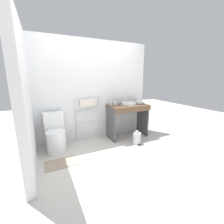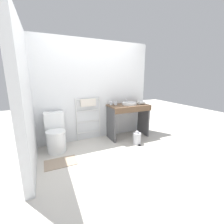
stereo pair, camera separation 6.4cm
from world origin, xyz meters
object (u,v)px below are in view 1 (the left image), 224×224
(towel_radiator, at_px, (88,110))
(cup_near_wall, at_px, (111,103))
(toilet, at_px, (55,136))
(sink_basin, at_px, (129,103))
(hair_dryer, at_px, (141,103))
(cup_near_edge, at_px, (115,103))
(trash_bin, at_px, (137,138))

(towel_radiator, height_order, cup_near_wall, towel_radiator)
(toilet, bearing_deg, sink_basin, 1.09)
(towel_radiator, distance_m, hair_dryer, 1.35)
(cup_near_edge, distance_m, trash_bin, 0.98)
(sink_basin, height_order, cup_near_edge, cup_near_edge)
(toilet, distance_m, towel_radiator, 0.93)
(towel_radiator, height_order, trash_bin, towel_radiator)
(cup_near_edge, relative_size, hair_dryer, 0.42)
(towel_radiator, height_order, hair_dryer, towel_radiator)
(toilet, height_order, cup_near_edge, cup_near_edge)
(toilet, relative_size, hair_dryer, 4.14)
(hair_dryer, bearing_deg, sink_basin, 164.24)
(toilet, bearing_deg, hair_dryer, -1.44)
(towel_radiator, distance_m, cup_near_wall, 0.59)
(sink_basin, distance_m, cup_near_edge, 0.35)
(sink_basin, relative_size, cup_near_wall, 4.36)
(toilet, bearing_deg, trash_bin, -14.77)
(hair_dryer, distance_m, trash_bin, 0.92)
(sink_basin, bearing_deg, towel_radiator, 167.04)
(toilet, height_order, towel_radiator, towel_radiator)
(hair_dryer, bearing_deg, toilet, 178.56)
(toilet, height_order, cup_near_wall, cup_near_wall)
(sink_basin, relative_size, hair_dryer, 1.89)
(towel_radiator, bearing_deg, hair_dryer, -13.63)
(toilet, distance_m, cup_near_edge, 1.56)
(towel_radiator, relative_size, cup_near_wall, 12.46)
(toilet, distance_m, cup_near_wall, 1.48)
(cup_near_wall, bearing_deg, trash_bin, -61.26)
(toilet, xyz_separation_m, towel_radiator, (0.79, 0.26, 0.42))
(sink_basin, distance_m, trash_bin, 0.88)
(towel_radiator, xyz_separation_m, cup_near_wall, (0.57, -0.06, 0.13))
(towel_radiator, xyz_separation_m, hair_dryer, (1.30, -0.32, 0.13))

